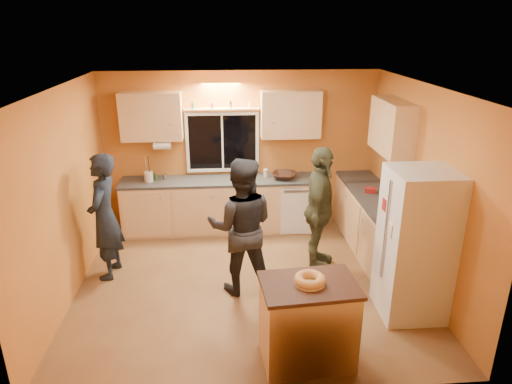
{
  "coord_description": "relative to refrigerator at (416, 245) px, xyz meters",
  "views": [
    {
      "loc": [
        -0.31,
        -5.36,
        3.32
      ],
      "look_at": [
        0.13,
        0.4,
        1.15
      ],
      "focal_mm": 32.0,
      "sensor_mm": 36.0,
      "label": 1
    }
  ],
  "objects": [
    {
      "name": "mixing_bowl",
      "position": [
        -1.2,
        2.48,
        0.05
      ],
      "size": [
        0.5,
        0.5,
        0.1
      ],
      "primitive_type": "imported",
      "rotation": [
        0.0,
        0.0,
        -0.32
      ],
      "color": "black",
      "rests_on": "back_counter"
    },
    {
      "name": "person_right",
      "position": [
        -0.88,
        1.16,
        -0.02
      ],
      "size": [
        0.73,
        1.12,
        1.77
      ],
      "primitive_type": "imported",
      "rotation": [
        0.0,
        0.0,
        1.26
      ],
      "color": "#393D26",
      "rests_on": "ground"
    },
    {
      "name": "refrigerator",
      "position": [
        0.0,
        0.0,
        0.0
      ],
      "size": [
        0.72,
        0.7,
        1.8
      ],
      "primitive_type": "cube",
      "color": "silver",
      "rests_on": "ground"
    },
    {
      "name": "utensil_crock",
      "position": [
        -3.39,
        2.48,
        0.09
      ],
      "size": [
        0.14,
        0.14,
        0.17
      ],
      "primitive_type": "cylinder",
      "color": "beige",
      "rests_on": "back_counter"
    },
    {
      "name": "island",
      "position": [
        -1.38,
        -0.75,
        -0.44
      ],
      "size": [
        0.99,
        0.72,
        0.91
      ],
      "rotation": [
        0.0,
        0.0,
        0.08
      ],
      "color": "#E3B277",
      "rests_on": "ground"
    },
    {
      "name": "bundt_pastry",
      "position": [
        -1.38,
        -0.75,
        0.06
      ],
      "size": [
        0.31,
        0.31,
        0.09
      ],
      "primitive_type": "torus",
      "color": "tan",
      "rests_on": "island"
    },
    {
      "name": "red_box",
      "position": [
        0.01,
        1.72,
        0.04
      ],
      "size": [
        0.19,
        0.17,
        0.07
      ],
      "primitive_type": "cube",
      "rotation": [
        0.0,
        0.0,
        -0.35
      ],
      "color": "maroon",
      "rests_on": "right_counter"
    },
    {
      "name": "back_counter",
      "position": [
        -1.88,
        2.5,
        -0.45
      ],
      "size": [
        4.23,
        0.62,
        0.9
      ],
      "color": "#E3B277",
      "rests_on": "ground"
    },
    {
      "name": "ground",
      "position": [
        -1.89,
        0.8,
        -0.9
      ],
      "size": [
        4.5,
        4.5,
        0.0
      ],
      "primitive_type": "plane",
      "color": "brown",
      "rests_on": "ground"
    },
    {
      "name": "room_shell",
      "position": [
        -1.77,
        1.21,
        0.72
      ],
      "size": [
        4.54,
        4.04,
        2.61
      ],
      "color": "orange",
      "rests_on": "ground"
    },
    {
      "name": "person_center",
      "position": [
        -1.98,
        0.65,
        -0.0
      ],
      "size": [
        0.92,
        0.74,
        1.79
      ],
      "primitive_type": "imported",
      "rotation": [
        0.0,
        0.0,
        3.07
      ],
      "color": "black",
      "rests_on": "ground"
    },
    {
      "name": "person_left",
      "position": [
        -3.79,
        1.16,
        -0.03
      ],
      "size": [
        0.47,
        0.67,
        1.74
      ],
      "primitive_type": "imported",
      "rotation": [
        0.0,
        0.0,
        -1.66
      ],
      "color": "black",
      "rests_on": "ground"
    },
    {
      "name": "right_counter",
      "position": [
        0.06,
        1.3,
        -0.45
      ],
      "size": [
        0.62,
        1.84,
        0.9
      ],
      "color": "#E3B277",
      "rests_on": "ground"
    },
    {
      "name": "potted_plant",
      "position": [
        0.05,
        0.5,
        0.14
      ],
      "size": [
        0.32,
        0.31,
        0.29
      ],
      "primitive_type": "imported",
      "rotation": [
        0.0,
        0.0,
        -0.41
      ],
      "color": "gray",
      "rests_on": "right_counter"
    }
  ]
}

